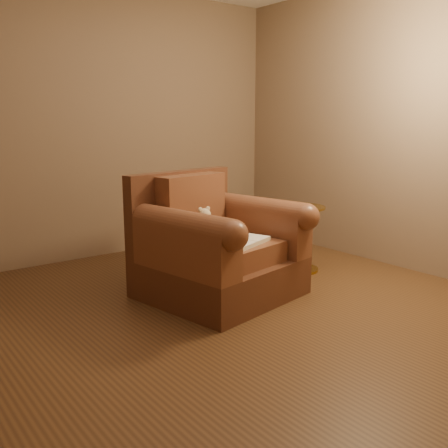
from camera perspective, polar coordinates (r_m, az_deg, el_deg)
floor at (r=3.81m, az=0.20°, el=-9.58°), size 4.00×4.00×0.00m
room at (r=3.56m, az=0.22°, el=17.07°), size 4.02×4.02×2.71m
armchair at (r=4.00m, az=-0.98°, el=-2.85°), size 1.25×1.20×0.97m
teddy_bear at (r=4.01m, az=-2.07°, el=-0.15°), size 0.18×0.20×0.25m
guidebook at (r=3.80m, az=2.19°, el=-1.99°), size 0.48×0.38×0.03m
side_table at (r=4.69m, az=8.73°, el=-1.39°), size 0.44×0.44×0.61m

